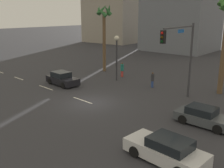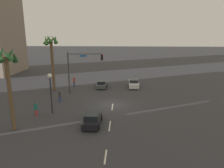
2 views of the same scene
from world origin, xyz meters
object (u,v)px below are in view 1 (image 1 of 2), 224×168
(building_1, at_px, (183,0))
(car_2, at_px, (62,79))
(pedestrian_1, at_px, (122,69))
(building_2, at_px, (118,2))
(car_0, at_px, (204,117))
(traffic_signal, at_px, (183,50))
(pedestrian_2, at_px, (152,79))
(streetlamp, at_px, (117,49))
(car_1, at_px, (166,150))
(palm_tree_0, at_px, (104,22))

(building_1, bearing_deg, car_2, -84.39)
(pedestrian_1, distance_m, building_2, 41.84)
(car_0, xyz_separation_m, traffic_signal, (-3.72, 3.15, 3.99))
(pedestrian_2, bearing_deg, car_0, -33.41)
(streetlamp, relative_size, building_1, 0.26)
(car_2, bearing_deg, building_1, 98.17)
(car_0, bearing_deg, streetlamp, 158.88)
(car_2, xyz_separation_m, traffic_signal, (12.14, 3.63, 3.94))
(car_1, distance_m, pedestrian_2, 14.34)
(palm_tree_0, distance_m, building_1, 25.45)
(traffic_signal, height_order, building_2, building_2)
(car_0, distance_m, car_1, 5.90)
(car_2, distance_m, pedestrian_1, 7.59)
(pedestrian_1, relative_size, palm_tree_0, 0.20)
(car_2, relative_size, building_1, 0.20)
(streetlamp, bearing_deg, traffic_signal, -11.32)
(car_2, xyz_separation_m, pedestrian_1, (2.24, 7.24, 0.26))
(traffic_signal, xyz_separation_m, building_1, (-16.88, 29.38, 5.35))
(car_1, distance_m, car_2, 17.39)
(car_2, xyz_separation_m, building_1, (-4.74, 33.02, 9.29))
(car_1, bearing_deg, pedestrian_1, 138.58)
(car_0, distance_m, building_2, 56.13)
(streetlamp, xyz_separation_m, pedestrian_1, (-0.71, 1.77, -2.76))
(car_1, xyz_separation_m, traffic_signal, (-4.40, 9.01, 3.95))
(car_1, height_order, pedestrian_1, pedestrian_1)
(pedestrian_2, xyz_separation_m, building_1, (-12.41, 27.13, 9.08))
(car_1, xyz_separation_m, building_1, (-21.28, 38.39, 9.30))
(building_1, bearing_deg, building_2, 166.71)
(car_2, xyz_separation_m, building_2, (-25.68, 36.99, 9.59))
(pedestrian_1, relative_size, pedestrian_2, 1.08)
(traffic_signal, bearing_deg, building_1, 119.87)
(traffic_signal, distance_m, pedestrian_1, 11.16)
(car_0, bearing_deg, pedestrian_2, 146.59)
(car_0, relative_size, building_2, 0.20)
(car_0, relative_size, streetlamp, 0.79)
(car_1, height_order, traffic_signal, traffic_signal)
(car_1, height_order, building_1, building_1)
(car_0, bearing_deg, traffic_signal, 139.78)
(car_2, height_order, traffic_signal, traffic_signal)
(car_1, xyz_separation_m, streetlamp, (-13.59, 10.85, 3.03))
(pedestrian_1, bearing_deg, streetlamp, -68.04)
(car_2, bearing_deg, car_1, -17.99)
(car_2, bearing_deg, car_0, 1.76)
(pedestrian_1, height_order, pedestrian_2, pedestrian_1)
(car_1, height_order, palm_tree_0, palm_tree_0)
(pedestrian_1, bearing_deg, building_1, 105.15)
(traffic_signal, relative_size, pedestrian_2, 4.13)
(car_1, height_order, building_2, building_2)
(building_2, bearing_deg, car_2, -60.86)
(streetlamp, distance_m, building_2, 43.08)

